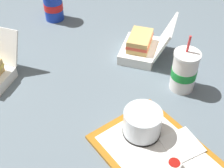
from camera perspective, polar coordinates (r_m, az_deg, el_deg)
ground_plane at (r=1.08m, az=-1.86°, el=-1.86°), size 3.20×3.20×0.00m
food_tray at (r=0.92m, az=8.62°, el=-13.01°), size 0.42×0.33×0.01m
cake_container at (r=0.93m, az=5.55°, el=-7.13°), size 0.12×0.12×0.08m
ketchup_cup at (r=0.89m, az=11.24°, el=-14.30°), size 0.04×0.04×0.02m
napkin_stack at (r=0.94m, az=12.70°, el=-10.77°), size 0.13×0.13×0.00m
clamshell_sandwich_right at (r=1.23m, az=5.55°, el=6.93°), size 0.25×0.24×0.16m
soda_cup_center at (r=1.09m, az=13.07°, el=2.31°), size 0.09×0.09×0.21m
soda_cup_right at (r=1.47m, az=-10.73°, el=14.19°), size 0.09×0.09×0.21m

